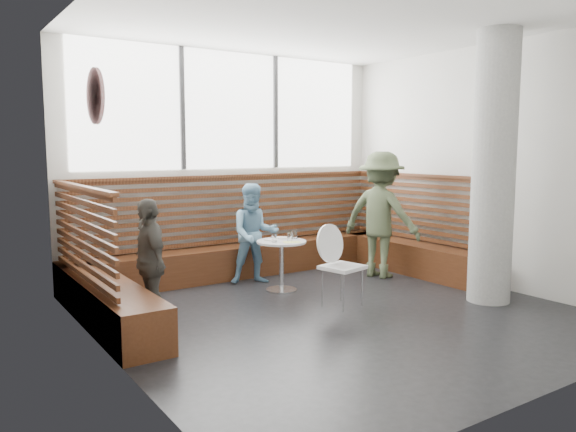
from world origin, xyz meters
TOP-DOWN VIEW (x-y plane):
  - room at (0.00, 0.00)m, footprint 5.00×5.00m
  - booth at (0.00, 1.77)m, footprint 5.00×2.50m
  - concrete_column at (1.85, -0.60)m, footprint 0.50×0.50m
  - wall_art at (-2.46, 0.40)m, footprint 0.03×0.50m
  - cafe_table at (0.03, 1.20)m, footprint 0.64×0.64m
  - cafe_chair at (0.22, 0.27)m, footprint 0.46×0.45m
  - adult_man at (1.67, 1.10)m, footprint 1.02×1.32m
  - child_back at (-0.05, 1.75)m, footprint 0.80×0.72m
  - child_left at (-1.87, 0.81)m, footprint 0.37×0.80m
  - plate_near at (-0.06, 1.32)m, footprint 0.18×0.18m
  - plate_far at (0.14, 1.37)m, footprint 0.20×0.20m
  - glass_left at (-0.10, 1.16)m, footprint 0.06×0.06m
  - glass_mid at (0.10, 1.11)m, footprint 0.07×0.07m
  - glass_right at (0.27, 1.26)m, footprint 0.07×0.07m
  - menu_card at (0.08, 1.03)m, footprint 0.26×0.22m

SIDE VIEW (x-z plane):
  - booth at x=0.00m, z-range -0.31..1.13m
  - cafe_table at x=0.03m, z-range 0.14..0.80m
  - cafe_chair at x=0.22m, z-range 0.08..1.04m
  - menu_card at x=0.08m, z-range 0.66..0.66m
  - child_left at x=-1.87m, z-range 0.00..1.33m
  - plate_near at x=-0.06m, z-range 0.66..0.67m
  - plate_far at x=0.14m, z-range 0.66..0.67m
  - child_back at x=-0.05m, z-range 0.00..1.37m
  - glass_left at x=-0.10m, z-range 0.66..0.76m
  - glass_mid at x=0.10m, z-range 0.66..0.76m
  - glass_right at x=0.27m, z-range 0.66..0.77m
  - adult_man at x=1.67m, z-range 0.00..1.79m
  - concrete_column at x=1.85m, z-range 0.00..3.20m
  - room at x=0.00m, z-range 0.00..3.20m
  - wall_art at x=-2.46m, z-range 2.05..2.55m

